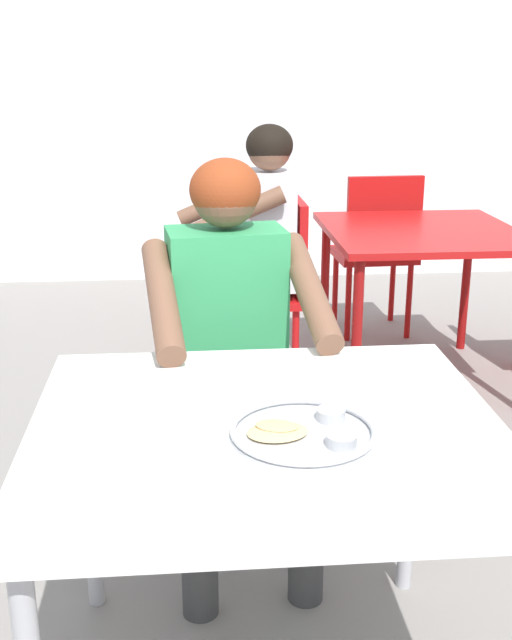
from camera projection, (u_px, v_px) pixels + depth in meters
back_wall at (220, 21)px, 5.07m from camera, size 12.00×0.12×3.40m
table_foreground at (267, 456)px, 1.68m from camera, size 1.00×0.91×0.73m
thali_tray at (304, 431)px, 1.60m from camera, size 0.30×0.30×0.03m
chair_foreground at (222, 363)px, 2.55m from camera, size 0.44×0.45×0.91m
diner_foreground at (232, 328)px, 2.27m from camera, size 0.54×0.58×1.20m
table_background_red at (421, 247)px, 3.59m from camera, size 0.86×0.91×0.73m
chair_red_left at (274, 279)px, 3.61m from camera, size 0.41×0.44×0.87m
chair_red_far at (378, 244)px, 4.24m from camera, size 0.44×0.41×0.89m
patron_background at (248, 235)px, 3.50m from camera, size 0.56×0.50×1.20m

